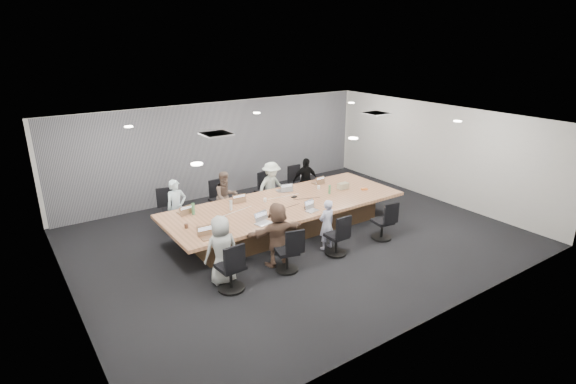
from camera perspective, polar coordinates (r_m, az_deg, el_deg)
floor at (r=10.93m, az=1.19°, el=-5.78°), size 10.00×8.00×0.00m
ceiling at (r=10.07m, az=1.30°, el=8.82°), size 10.00×8.00×0.00m
wall_back at (r=13.74m, az=-8.56°, el=5.47°), size 10.00×0.00×2.80m
wall_front at (r=7.75m, az=18.84°, el=-6.41°), size 10.00×0.00×2.80m
wall_left at (r=8.69m, az=-26.73°, el=-4.69°), size 0.00×8.00×2.80m
wall_right at (r=13.83m, az=18.40°, el=4.79°), size 0.00×8.00×2.80m
curtain at (r=13.67m, az=-8.41°, el=5.41°), size 9.80×0.04×2.80m
conference_table at (r=11.14m, az=-0.29°, el=-3.01°), size 6.00×2.20×0.74m
chair_0 at (r=11.60m, az=-14.48°, el=-2.55°), size 0.71×0.71×0.87m
chair_1 at (r=12.08m, az=-8.59°, el=-1.39°), size 0.60×0.60×0.82m
chair_2 at (r=12.71m, az=-2.94°, el=-0.23°), size 0.66×0.66×0.78m
chair_3 at (r=13.31m, az=1.31°, el=0.72°), size 0.54×0.54×0.78m
chair_4 at (r=8.71m, az=-7.31°, el=-9.87°), size 0.59×0.59×0.82m
chair_5 at (r=9.30m, az=-0.15°, el=-7.95°), size 0.61×0.61×0.74m
chair_6 at (r=10.03m, az=6.16°, el=-5.95°), size 0.50×0.50×0.74m
chair_7 at (r=10.94m, az=11.88°, el=-4.05°), size 0.57×0.57×0.74m
person_0 at (r=11.20m, az=-13.95°, el=-1.89°), size 0.51×0.34×1.38m
laptop_0 at (r=10.70m, az=-12.91°, el=-2.49°), size 0.38×0.29×0.02m
person_1 at (r=11.69m, az=-7.90°, el=-0.64°), size 0.68×0.53×1.36m
laptop_1 at (r=11.20m, az=-6.64°, el=-1.11°), size 0.36×0.26×0.02m
person_2 at (r=12.33m, az=-2.11°, el=0.67°), size 0.95×0.62×1.39m
laptop_2 at (r=11.87m, az=-0.69°, el=0.21°), size 0.37×0.28×0.02m
person_3 at (r=12.96m, az=2.22°, el=1.46°), size 0.83×0.46×1.33m
laptop_3 at (r=12.52m, az=3.73°, el=1.19°), size 0.30×0.22×0.02m
person_4 at (r=8.85m, az=-8.44°, el=-7.29°), size 0.70×0.47×1.40m
laptop_4 at (r=9.28m, az=-9.98°, el=-5.72°), size 0.35×0.26×0.02m
person_5 at (r=9.42m, az=-1.36°, el=-5.38°), size 1.32×0.50×1.39m
laptop_5 at (r=9.83m, az=-3.12°, el=-4.00°), size 0.40×0.31×0.02m
person_6 at (r=10.18m, az=4.93°, el=-4.15°), size 0.45×0.31×1.18m
laptop_6 at (r=10.52m, az=3.06°, el=-2.38°), size 0.32×0.25×0.02m
bottle_green_left at (r=10.49m, az=-11.94°, el=-2.11°), size 0.09×0.09×0.27m
bottle_green_right at (r=11.67m, az=5.30°, el=0.33°), size 0.08×0.08×0.23m
bottle_clear at (r=10.62m, az=-7.26°, el=-1.69°), size 0.08×0.08×0.23m
cup_white_far at (r=11.08m, az=-2.93°, el=-1.02°), size 0.08×0.08×0.10m
cup_white_near at (r=12.03m, az=3.93°, el=0.60°), size 0.08×0.08×0.09m
mug_brown at (r=9.83m, az=-12.78°, el=-4.21°), size 0.11×0.11×0.10m
mic_left at (r=10.15m, az=-2.86°, el=-3.19°), size 0.15×0.11×0.03m
mic_right at (r=11.38m, az=0.79°, el=-0.63°), size 0.16×0.14×0.03m
stapler at (r=10.64m, az=2.52°, el=-2.00°), size 0.17×0.06×0.06m
canvas_bag at (r=12.11m, az=7.01°, el=0.78°), size 0.29×0.18×0.15m
snack_packet at (r=12.13m, az=9.67°, el=0.39°), size 0.19×0.15×0.04m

